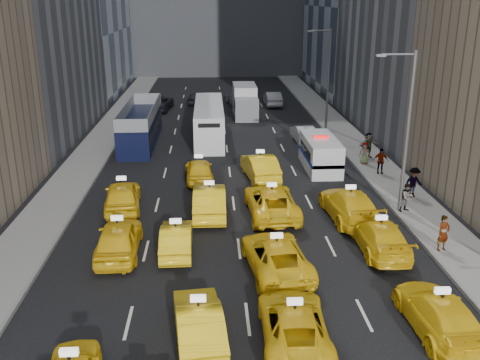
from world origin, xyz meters
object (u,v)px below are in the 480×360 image
at_px(pedestrian_0, 443,233).
at_px(double_decker, 141,124).
at_px(nypd_van, 320,154).
at_px(city_bus, 209,121).
at_px(box_truck, 245,101).

bearing_deg(pedestrian_0, double_decker, 110.22).
distance_m(nypd_van, city_bus, 12.04).
height_order(nypd_van, city_bus, city_bus).
xyz_separation_m(double_decker, city_bus, (5.66, 1.34, -0.11)).
xyz_separation_m(nypd_van, city_bus, (-7.81, 9.15, 0.37)).
xyz_separation_m(box_truck, pedestrian_0, (7.35, -31.49, -0.46)).
distance_m(city_bus, box_truck, 9.65).
bearing_deg(nypd_van, box_truck, 103.09).
relative_size(double_decker, city_bus, 0.96).
height_order(city_bus, pedestrian_0, city_bus).
bearing_deg(box_truck, city_bus, -105.90).
bearing_deg(nypd_van, double_decker, 150.07).
bearing_deg(double_decker, box_truck, 42.91).
relative_size(nypd_van, city_bus, 0.48).
xyz_separation_m(double_decker, box_truck, (9.33, 10.27, -0.07)).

